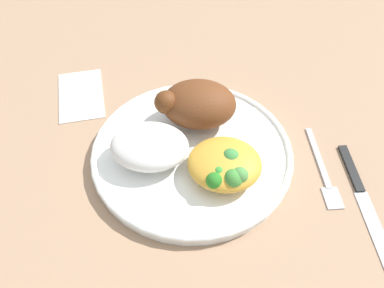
{
  "coord_description": "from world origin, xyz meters",
  "views": [
    {
      "loc": [
        -0.02,
        0.38,
        0.46
      ],
      "look_at": [
        0.0,
        0.0,
        0.03
      ],
      "focal_mm": 38.97,
      "sensor_mm": 36.0,
      "label": 1
    }
  ],
  "objects_px": {
    "plate": "(192,153)",
    "roasted_chicken": "(197,104)",
    "rice_pile": "(149,146)",
    "knife": "(361,191)",
    "napkin": "(81,95)",
    "fork": "(323,170)",
    "mac_cheese_with_broccoli": "(225,165)"
  },
  "relations": [
    {
      "from": "knife",
      "to": "roasted_chicken",
      "type": "bearing_deg",
      "value": -24.67
    },
    {
      "from": "mac_cheese_with_broccoli",
      "to": "napkin",
      "type": "bearing_deg",
      "value": -34.22
    },
    {
      "from": "fork",
      "to": "roasted_chicken",
      "type": "bearing_deg",
      "value": -21.68
    },
    {
      "from": "rice_pile",
      "to": "roasted_chicken",
      "type": "bearing_deg",
      "value": -128.57
    },
    {
      "from": "plate",
      "to": "rice_pile",
      "type": "relative_size",
      "value": 2.67
    },
    {
      "from": "rice_pile",
      "to": "napkin",
      "type": "xyz_separation_m",
      "value": [
        0.13,
        -0.14,
        -0.04
      ]
    },
    {
      "from": "plate",
      "to": "roasted_chicken",
      "type": "distance_m",
      "value": 0.07
    },
    {
      "from": "mac_cheese_with_broccoli",
      "to": "napkin",
      "type": "relative_size",
      "value": 0.81
    },
    {
      "from": "rice_pile",
      "to": "knife",
      "type": "xyz_separation_m",
      "value": [
        -0.28,
        0.03,
        -0.04
      ]
    },
    {
      "from": "rice_pile",
      "to": "mac_cheese_with_broccoli",
      "type": "xyz_separation_m",
      "value": [
        -0.1,
        0.02,
        -0.0
      ]
    },
    {
      "from": "roasted_chicken",
      "to": "mac_cheese_with_broccoli",
      "type": "xyz_separation_m",
      "value": [
        -0.04,
        0.1,
        -0.01
      ]
    },
    {
      "from": "mac_cheese_with_broccoli",
      "to": "fork",
      "type": "distance_m",
      "value": 0.14
    },
    {
      "from": "roasted_chicken",
      "to": "mac_cheese_with_broccoli",
      "type": "bearing_deg",
      "value": 113.3
    },
    {
      "from": "roasted_chicken",
      "to": "napkin",
      "type": "distance_m",
      "value": 0.21
    },
    {
      "from": "roasted_chicken",
      "to": "napkin",
      "type": "xyz_separation_m",
      "value": [
        0.19,
        -0.06,
        -0.05
      ]
    },
    {
      "from": "plate",
      "to": "fork",
      "type": "distance_m",
      "value": 0.18
    },
    {
      "from": "fork",
      "to": "mac_cheese_with_broccoli",
      "type": "bearing_deg",
      "value": 10.88
    },
    {
      "from": "roasted_chicken",
      "to": "mac_cheese_with_broccoli",
      "type": "relative_size",
      "value": 1.19
    },
    {
      "from": "plate",
      "to": "fork",
      "type": "relative_size",
      "value": 1.97
    },
    {
      "from": "rice_pile",
      "to": "mac_cheese_with_broccoli",
      "type": "distance_m",
      "value": 0.1
    },
    {
      "from": "mac_cheese_with_broccoli",
      "to": "roasted_chicken",
      "type": "bearing_deg",
      "value": -66.7
    },
    {
      "from": "fork",
      "to": "plate",
      "type": "bearing_deg",
      "value": -4.4
    },
    {
      "from": "napkin",
      "to": "rice_pile",
      "type": "bearing_deg",
      "value": 134.42
    },
    {
      "from": "mac_cheese_with_broccoli",
      "to": "fork",
      "type": "height_order",
      "value": "mac_cheese_with_broccoli"
    },
    {
      "from": "roasted_chicken",
      "to": "knife",
      "type": "relative_size",
      "value": 0.6
    },
    {
      "from": "roasted_chicken",
      "to": "napkin",
      "type": "height_order",
      "value": "roasted_chicken"
    },
    {
      "from": "napkin",
      "to": "plate",
      "type": "bearing_deg",
      "value": 147.79
    },
    {
      "from": "rice_pile",
      "to": "mac_cheese_with_broccoli",
      "type": "bearing_deg",
      "value": 167.0
    },
    {
      "from": "plate",
      "to": "napkin",
      "type": "xyz_separation_m",
      "value": [
        0.19,
        -0.12,
        -0.01
      ]
    },
    {
      "from": "plate",
      "to": "knife",
      "type": "relative_size",
      "value": 1.48
    },
    {
      "from": "mac_cheese_with_broccoli",
      "to": "knife",
      "type": "relative_size",
      "value": 0.51
    },
    {
      "from": "knife",
      "to": "napkin",
      "type": "relative_size",
      "value": 1.6
    }
  ]
}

